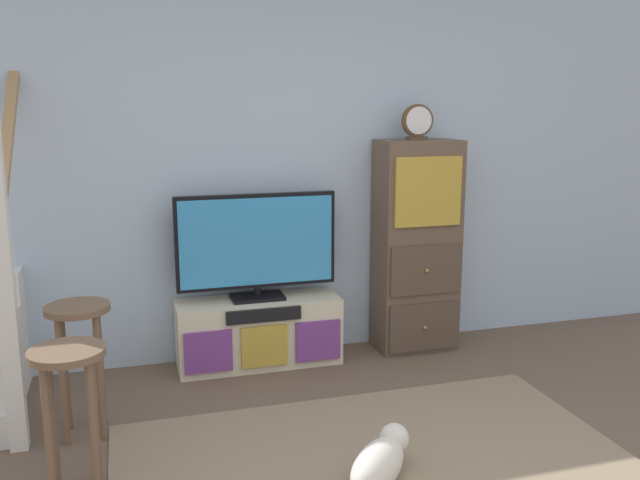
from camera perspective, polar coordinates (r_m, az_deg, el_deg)
name	(u,v)px	position (r m, az deg, el deg)	size (l,w,h in m)	color
back_wall	(290,166)	(4.83, -2.53, 6.22)	(6.40, 0.12, 2.70)	#A8BCD1
area_rug	(384,475)	(3.53, 5.41, -19.11)	(2.60, 1.80, 0.01)	#847056
media_console	(259,332)	(4.75, -5.17, -7.74)	(1.12, 0.38, 0.47)	beige
television	(257,244)	(4.60, -5.37, -0.32)	(1.09, 0.22, 0.73)	black
side_cabinet	(416,247)	(4.96, 8.12, -0.56)	(0.58, 0.38, 1.54)	brown
desk_clock	(417,122)	(4.83, 8.22, 9.81)	(0.22, 0.08, 0.25)	#4C3823
bar_stool_near	(69,388)	(3.32, -20.37, -11.63)	(0.34, 0.34, 0.72)	brown
bar_stool_far	(80,340)	(3.89, -19.62, -7.93)	(0.34, 0.34, 0.74)	brown
dog	(380,462)	(3.41, 5.07, -18.15)	(0.45, 0.45, 0.23)	beige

